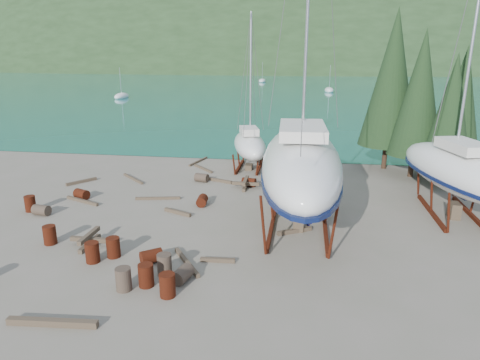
# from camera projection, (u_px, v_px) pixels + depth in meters

# --- Properties ---
(ground) EXTENTS (600.00, 600.00, 0.00)m
(ground) POSITION_uv_depth(u_px,v_px,m) (198.00, 233.00, 20.80)
(ground) COLOR #6B6654
(ground) RESTS_ON ground
(bay_water) EXTENTS (700.00, 700.00, 0.00)m
(bay_water) POSITION_uv_depth(u_px,v_px,m) (301.00, 64.00, 319.16)
(bay_water) COLOR #16726E
(bay_water) RESTS_ON ground
(far_hill) EXTENTS (800.00, 360.00, 110.00)m
(far_hill) POSITION_uv_depth(u_px,v_px,m) (301.00, 64.00, 323.90)
(far_hill) COLOR #1F3219
(far_hill) RESTS_ON ground
(far_house_left) EXTENTS (6.60, 5.60, 5.60)m
(far_house_left) POSITION_uv_depth(u_px,v_px,m) (173.00, 64.00, 208.57)
(far_house_left) COLOR beige
(far_house_left) RESTS_ON ground
(far_house_center) EXTENTS (6.60, 5.60, 5.60)m
(far_house_center) POSITION_uv_depth(u_px,v_px,m) (254.00, 65.00, 202.80)
(far_house_center) COLOR beige
(far_house_center) RESTS_ON ground
(far_house_right) EXTENTS (6.60, 5.60, 5.60)m
(far_house_right) POSITION_uv_depth(u_px,v_px,m) (362.00, 65.00, 195.60)
(far_house_right) COLOR beige
(far_house_right) RESTS_ON ground
(cypress_near_right) EXTENTS (3.60, 3.60, 10.00)m
(cypress_near_right) POSITION_uv_depth(u_px,v_px,m) (420.00, 94.00, 28.70)
(cypress_near_right) COLOR black
(cypress_near_right) RESTS_ON ground
(cypress_mid_right) EXTENTS (3.06, 3.06, 8.50)m
(cypress_mid_right) POSITION_uv_depth(u_px,v_px,m) (451.00, 111.00, 26.84)
(cypress_mid_right) COLOR black
(cypress_mid_right) RESTS_ON ground
(cypress_back_left) EXTENTS (4.14, 4.14, 11.50)m
(cypress_back_left) POSITION_uv_depth(u_px,v_px,m) (392.00, 79.00, 30.56)
(cypress_back_left) COLOR black
(cypress_back_left) RESTS_ON ground
(cypress_far_right) EXTENTS (3.24, 3.24, 9.00)m
(cypress_far_right) POSITION_uv_depth(u_px,v_px,m) (461.00, 102.00, 29.38)
(cypress_far_right) COLOR black
(cypress_far_right) RESTS_ON ground
(moored_boat_left) EXTENTS (2.00, 5.00, 6.05)m
(moored_boat_left) POSITION_uv_depth(u_px,v_px,m) (122.00, 96.00, 81.84)
(moored_boat_left) COLOR white
(moored_boat_left) RESTS_ON ground
(moored_boat_mid) EXTENTS (2.00, 5.00, 6.05)m
(moored_boat_mid) POSITION_uv_depth(u_px,v_px,m) (329.00, 90.00, 95.02)
(moored_boat_mid) COLOR white
(moored_boat_mid) RESTS_ON ground
(moored_boat_far) EXTENTS (2.00, 5.00, 6.05)m
(moored_boat_far) POSITION_uv_depth(u_px,v_px,m) (262.00, 81.00, 126.03)
(moored_boat_far) COLOR white
(moored_boat_far) RESTS_ON ground
(large_sailboat_near) EXTENTS (4.28, 13.08, 20.37)m
(large_sailboat_near) POSITION_uv_depth(u_px,v_px,m) (301.00, 163.00, 20.92)
(large_sailboat_near) COLOR white
(large_sailboat_near) RESTS_ON ground
(large_sailboat_far) EXTENTS (5.19, 10.18, 15.48)m
(large_sailboat_far) POSITION_uv_depth(u_px,v_px,m) (457.00, 170.00, 22.49)
(large_sailboat_far) COLOR white
(large_sailboat_far) RESTS_ON ground
(small_sailboat_shore) EXTENTS (3.94, 7.33, 11.20)m
(small_sailboat_shore) POSITION_uv_depth(u_px,v_px,m) (250.00, 145.00, 31.94)
(small_sailboat_shore) COLOR white
(small_sailboat_shore) RESTS_ON ground
(worker) EXTENTS (0.55, 0.69, 1.64)m
(worker) POSITION_uv_depth(u_px,v_px,m) (310.00, 209.00, 21.65)
(worker) COLOR #191458
(worker) RESTS_ON ground
(drum_1) EXTENTS (0.78, 0.99, 0.58)m
(drum_1) POSITION_uv_depth(u_px,v_px,m) (182.00, 275.00, 16.37)
(drum_1) COLOR #2D2823
(drum_1) RESTS_ON ground
(drum_2) EXTENTS (1.04, 0.88, 0.58)m
(drum_2) POSITION_uv_depth(u_px,v_px,m) (82.00, 194.00, 25.68)
(drum_2) COLOR #51180D
(drum_2) RESTS_ON ground
(drum_3) EXTENTS (0.58, 0.58, 0.88)m
(drum_3) POSITION_uv_depth(u_px,v_px,m) (146.00, 275.00, 16.02)
(drum_3) COLOR #51180D
(drum_3) RESTS_ON ground
(drum_4) EXTENTS (0.97, 0.73, 0.58)m
(drum_4) POSITION_uv_depth(u_px,v_px,m) (249.00, 182.00, 28.01)
(drum_4) COLOR #51180D
(drum_4) RESTS_ON ground
(drum_6) EXTENTS (0.65, 0.92, 0.58)m
(drum_6) POSITION_uv_depth(u_px,v_px,m) (202.00, 201.00, 24.55)
(drum_6) COLOR #51180D
(drum_6) RESTS_ON ground
(drum_7) EXTENTS (0.58, 0.58, 0.88)m
(drum_7) POSITION_uv_depth(u_px,v_px,m) (167.00, 285.00, 15.34)
(drum_7) COLOR #51180D
(drum_7) RESTS_ON ground
(drum_8) EXTENTS (0.58, 0.58, 0.88)m
(drum_8) POSITION_uv_depth(u_px,v_px,m) (30.00, 204.00, 23.61)
(drum_8) COLOR #51180D
(drum_8) RESTS_ON ground
(drum_9) EXTENTS (0.99, 0.77, 0.58)m
(drum_9) POSITION_uv_depth(u_px,v_px,m) (202.00, 178.00, 29.04)
(drum_9) COLOR #2D2823
(drum_9) RESTS_ON ground
(drum_10) EXTENTS (0.58, 0.58, 0.88)m
(drum_10) POSITION_uv_depth(u_px,v_px,m) (50.00, 235.00, 19.56)
(drum_10) COLOR #51180D
(drum_10) RESTS_ON ground
(drum_12) EXTENTS (1.05, 1.00, 0.58)m
(drum_12) POSITION_uv_depth(u_px,v_px,m) (151.00, 256.00, 17.84)
(drum_12) COLOR #51180D
(drum_12) RESTS_ON ground
(drum_13) EXTENTS (0.58, 0.58, 0.88)m
(drum_13) POSITION_uv_depth(u_px,v_px,m) (92.00, 252.00, 17.86)
(drum_13) COLOR #51180D
(drum_13) RESTS_ON ground
(drum_14) EXTENTS (0.58, 0.58, 0.88)m
(drum_14) POSITION_uv_depth(u_px,v_px,m) (113.00, 247.00, 18.32)
(drum_14) COLOR #51180D
(drum_14) RESTS_ON ground
(drum_15) EXTENTS (0.95, 0.70, 0.58)m
(drum_15) POSITION_uv_depth(u_px,v_px,m) (41.00, 210.00, 23.06)
(drum_15) COLOR #2D2823
(drum_15) RESTS_ON ground
(drum_16) EXTENTS (0.58, 0.58, 0.88)m
(drum_16) POSITION_uv_depth(u_px,v_px,m) (123.00, 279.00, 15.75)
(drum_16) COLOR #2D2823
(drum_16) RESTS_ON ground
(drum_17) EXTENTS (0.58, 0.58, 0.88)m
(drum_17) POSITION_uv_depth(u_px,v_px,m) (164.00, 265.00, 16.82)
(drum_17) COLOR #2D2823
(drum_17) RESTS_ON ground
(timber_0) EXTENTS (0.87, 2.87, 0.14)m
(timber_0) POSITION_uv_depth(u_px,v_px,m) (198.00, 161.00, 34.27)
(timber_0) COLOR brown
(timber_0) RESTS_ON ground
(timber_1) EXTENTS (1.69, 1.09, 0.19)m
(timber_1) POSITION_uv_depth(u_px,v_px,m) (294.00, 231.00, 20.86)
(timber_1) COLOR brown
(timber_1) RESTS_ON ground
(timber_2) EXTENTS (1.42, 1.82, 0.19)m
(timber_2) POSITION_uv_depth(u_px,v_px,m) (82.00, 181.00, 28.85)
(timber_2) COLOR brown
(timber_2) RESTS_ON ground
(timber_5) EXTENTS (1.67, 2.28, 0.16)m
(timber_5) POSITION_uv_depth(u_px,v_px,m) (187.00, 262.00, 17.79)
(timber_5) COLOR brown
(timber_5) RESTS_ON ground
(timber_6) EXTENTS (2.02, 0.96, 0.19)m
(timber_6) POSITION_uv_depth(u_px,v_px,m) (218.00, 180.00, 29.12)
(timber_6) COLOR brown
(timber_6) RESTS_ON ground
(timber_7) EXTENTS (1.47, 0.26, 0.17)m
(timber_7) POSITION_uv_depth(u_px,v_px,m) (218.00, 260.00, 17.95)
(timber_7) COLOR brown
(timber_7) RESTS_ON ground
(timber_8) EXTENTS (1.70, 0.89, 0.19)m
(timber_8) POSITION_uv_depth(u_px,v_px,m) (178.00, 212.00, 23.30)
(timber_8) COLOR brown
(timber_8) RESTS_ON ground
(timber_9) EXTENTS (1.85, 1.99, 0.15)m
(timber_9) POSITION_uv_depth(u_px,v_px,m) (203.00, 168.00, 32.15)
(timber_9) COLOR brown
(timber_9) RESTS_ON ground
(timber_11) EXTENTS (2.65, 0.66, 0.15)m
(timber_11) POSITION_uv_depth(u_px,v_px,m) (158.00, 198.00, 25.60)
(timber_11) COLOR brown
(timber_11) RESTS_ON ground
(timber_15) EXTENTS (2.21, 2.08, 0.15)m
(timber_15) POSITION_uv_depth(u_px,v_px,m) (133.00, 179.00, 29.58)
(timber_15) COLOR brown
(timber_15) RESTS_ON ground
(timber_16) EXTENTS (3.01, 0.46, 0.23)m
(timber_16) POSITION_uv_depth(u_px,v_px,m) (52.00, 323.00, 13.75)
(timber_16) COLOR brown
(timber_16) RESTS_ON ground
(timber_17) EXTENTS (2.48, 1.18, 0.16)m
(timber_17) POSITION_uv_depth(u_px,v_px,m) (82.00, 201.00, 25.13)
(timber_17) COLOR brown
(timber_17) RESTS_ON ground
(timber_pile_fore) EXTENTS (1.80, 1.80, 0.60)m
(timber_pile_fore) POSITION_uv_depth(u_px,v_px,m) (89.00, 240.00, 19.41)
(timber_pile_fore) COLOR brown
(timber_pile_fore) RESTS_ON ground
(timber_pile_aft) EXTENTS (1.80, 1.80, 0.60)m
(timber_pile_aft) POSITION_uv_depth(u_px,v_px,m) (246.00, 184.00, 27.69)
(timber_pile_aft) COLOR brown
(timber_pile_aft) RESTS_ON ground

